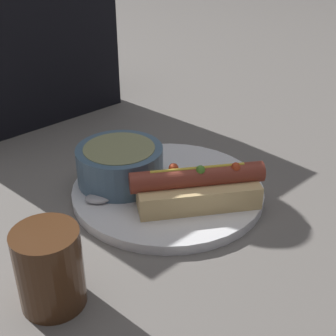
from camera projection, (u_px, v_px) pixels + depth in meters
name	position (u px, v px, depth m)	size (l,w,h in m)	color
ground_plane	(168.00, 194.00, 0.66)	(4.00, 4.00, 0.00)	slate
dinner_plate	(168.00, 190.00, 0.66)	(0.27, 0.27, 0.01)	white
hot_dog	(198.00, 187.00, 0.61)	(0.17, 0.14, 0.06)	#E5C17F
soup_bowl	(120.00, 163.00, 0.65)	(0.12, 0.12, 0.05)	slate
spoon	(119.00, 198.00, 0.62)	(0.13, 0.11, 0.01)	#B7B7BC
drinking_glass	(50.00, 268.00, 0.46)	(0.07, 0.07, 0.09)	#4C2D19
seated_diner	(11.00, 4.00, 0.81)	(0.34, 0.15, 0.49)	black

